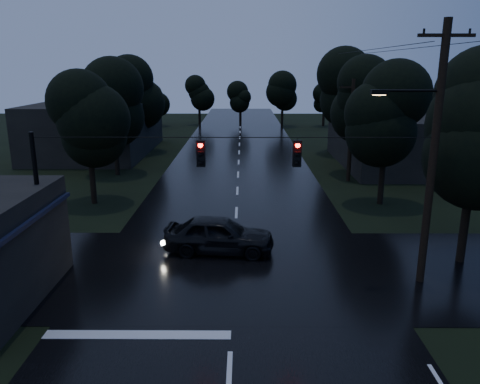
{
  "coord_description": "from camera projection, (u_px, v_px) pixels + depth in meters",
  "views": [
    {
      "loc": [
        0.37,
        -6.26,
        8.35
      ],
      "look_at": [
        0.24,
        14.72,
        2.7
      ],
      "focal_mm": 35.0,
      "sensor_mm": 36.0,
      "label": 1
    }
  ],
  "objects": [
    {
      "name": "main_road",
      "position": [
        238.0,
        175.0,
        37.18
      ],
      "size": [
        12.0,
        120.0,
        0.02
      ],
      "primitive_type": "cube",
      "color": "black",
      "rests_on": "ground"
    },
    {
      "name": "cross_street",
      "position": [
        234.0,
        270.0,
        19.8
      ],
      "size": [
        60.0,
        9.0,
        0.02
      ],
      "primitive_type": "cube",
      "color": "black",
      "rests_on": "ground"
    },
    {
      "name": "building_far_right",
      "position": [
        400.0,
        140.0,
        40.39
      ],
      "size": [
        10.0,
        14.0,
        4.4
      ],
      "primitive_type": "cube",
      "color": "black",
      "rests_on": "ground"
    },
    {
      "name": "building_far_left",
      "position": [
        98.0,
        127.0,
        46.27
      ],
      "size": [
        10.0,
        16.0,
        5.0
      ],
      "primitive_type": "cube",
      "color": "black",
      "rests_on": "ground"
    },
    {
      "name": "utility_pole_main",
      "position": [
        431.0,
        152.0,
        17.43
      ],
      "size": [
        3.5,
        0.3,
        10.0
      ],
      "color": "black",
      "rests_on": "ground"
    },
    {
      "name": "utility_pole_far",
      "position": [
        351.0,
        130.0,
        34.19
      ],
      "size": [
        2.0,
        0.3,
        7.5
      ],
      "color": "black",
      "rests_on": "ground"
    },
    {
      "name": "anchor_pole_left",
      "position": [
        40.0,
        209.0,
        18.1
      ],
      "size": [
        0.18,
        0.18,
        6.0
      ],
      "primitive_type": "cylinder",
      "color": "black",
      "rests_on": "ground"
    },
    {
      "name": "span_signals",
      "position": [
        248.0,
        152.0,
        17.46
      ],
      "size": [
        15.0,
        0.37,
        1.12
      ],
      "color": "black",
      "rests_on": "ground"
    },
    {
      "name": "tree_corner_near",
      "position": [
        477.0,
        126.0,
        19.15
      ],
      "size": [
        4.48,
        4.48,
        9.44
      ],
      "color": "black",
      "rests_on": "ground"
    },
    {
      "name": "tree_left_a",
      "position": [
        87.0,
        120.0,
        28.15
      ],
      "size": [
        3.92,
        3.92,
        8.26
      ],
      "color": "black",
      "rests_on": "ground"
    },
    {
      "name": "tree_left_b",
      "position": [
        113.0,
        103.0,
        35.78
      ],
      "size": [
        4.2,
        4.2,
        8.85
      ],
      "color": "black",
      "rests_on": "ground"
    },
    {
      "name": "tree_left_c",
      "position": [
        134.0,
        91.0,
        45.34
      ],
      "size": [
        4.48,
        4.48,
        9.44
      ],
      "color": "black",
      "rests_on": "ground"
    },
    {
      "name": "tree_right_a",
      "position": [
        387.0,
        114.0,
        27.94
      ],
      "size": [
        4.2,
        4.2,
        8.85
      ],
      "color": "black",
      "rests_on": "ground"
    },
    {
      "name": "tree_right_b",
      "position": [
        364.0,
        98.0,
        35.57
      ],
      "size": [
        4.48,
        4.48,
        9.44
      ],
      "color": "black",
      "rests_on": "ground"
    },
    {
      "name": "tree_right_c",
      "position": [
        345.0,
        88.0,
        45.12
      ],
      "size": [
        4.76,
        4.76,
        10.03
      ],
      "color": "black",
      "rests_on": "ground"
    },
    {
      "name": "car",
      "position": [
        219.0,
        235.0,
        21.52
      ],
      "size": [
        5.2,
        2.5,
        1.72
      ],
      "primitive_type": "imported",
      "rotation": [
        0.0,
        0.0,
        1.48
      ],
      "color": "black",
      "rests_on": "ground"
    }
  ]
}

